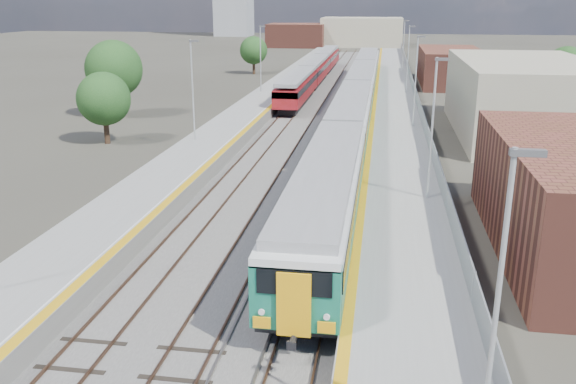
# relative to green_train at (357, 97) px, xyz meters

# --- Properties ---
(ground) EXTENTS (320.00, 320.00, 0.00)m
(ground) POSITION_rel_green_train_xyz_m (-1.50, 1.42, -2.33)
(ground) COLOR #47443A
(ground) RESTS_ON ground
(ballast_bed) EXTENTS (10.50, 155.00, 0.06)m
(ballast_bed) POSITION_rel_green_train_xyz_m (-3.75, 3.92, -2.30)
(ballast_bed) COLOR #565451
(ballast_bed) RESTS_ON ground
(tracks) EXTENTS (8.96, 160.00, 0.17)m
(tracks) POSITION_rel_green_train_xyz_m (-3.15, 5.60, -2.22)
(tracks) COLOR #4C3323
(tracks) RESTS_ON ground
(platform_right) EXTENTS (4.70, 155.00, 8.52)m
(platform_right) POSITION_rel_green_train_xyz_m (3.78, 3.91, -1.80)
(platform_right) COLOR slate
(platform_right) RESTS_ON ground
(platform_left) EXTENTS (4.30, 155.00, 8.52)m
(platform_left) POSITION_rel_green_train_xyz_m (-10.55, 3.91, -1.81)
(platform_left) COLOR slate
(platform_left) RESTS_ON ground
(buildings) EXTENTS (72.00, 185.50, 40.00)m
(buildings) POSITION_rel_green_train_xyz_m (-19.62, 90.02, 8.37)
(buildings) COLOR brown
(buildings) RESTS_ON ground
(green_train) EXTENTS (3.01, 83.61, 3.31)m
(green_train) POSITION_rel_green_train_xyz_m (0.00, 0.00, 0.00)
(green_train) COLOR black
(green_train) RESTS_ON ground
(red_train) EXTENTS (2.64, 53.65, 3.33)m
(red_train) POSITION_rel_green_train_xyz_m (-7.00, 26.60, -0.36)
(red_train) COLOR black
(red_train) RESTS_ON ground
(tree_a) EXTENTS (4.31, 4.31, 5.84)m
(tree_a) POSITION_rel_green_train_xyz_m (-19.77, -12.72, 1.34)
(tree_a) COLOR #382619
(tree_a) RESTS_ON ground
(tree_b) EXTENTS (5.60, 5.60, 7.59)m
(tree_b) POSITION_rel_green_train_xyz_m (-23.91, -1.31, 2.45)
(tree_b) COLOR #382619
(tree_b) RESTS_ON ground
(tree_c) EXTENTS (4.33, 4.33, 5.87)m
(tree_c) POSITION_rel_green_train_xyz_m (-17.96, 37.06, 1.36)
(tree_c) COLOR #382619
(tree_c) RESTS_ON ground
(tree_d) EXTENTS (4.56, 4.56, 6.18)m
(tree_d) POSITION_rel_green_train_xyz_m (23.44, 17.55, 1.56)
(tree_d) COLOR #382619
(tree_d) RESTS_ON ground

